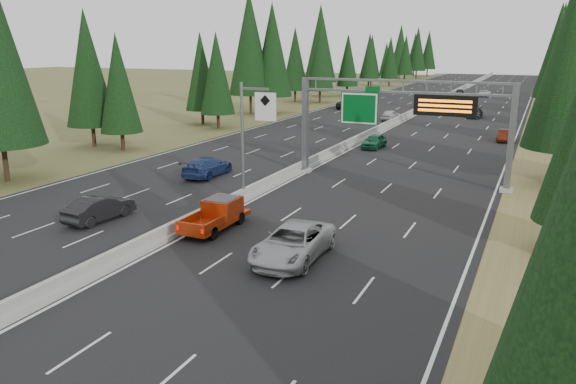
# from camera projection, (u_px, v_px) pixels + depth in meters

# --- Properties ---
(road) EXTENTS (32.00, 260.00, 0.08)m
(road) POSITION_uv_depth(u_px,v_px,m) (415.00, 114.00, 86.82)
(road) COLOR black
(road) RESTS_ON ground
(shoulder_right) EXTENTS (3.60, 260.00, 0.06)m
(shoulder_right) POSITION_uv_depth(u_px,v_px,m) (540.00, 120.00, 79.71)
(shoulder_right) COLOR olive
(shoulder_right) RESTS_ON ground
(shoulder_left) EXTENTS (3.60, 260.00, 0.06)m
(shoulder_left) POSITION_uv_depth(u_px,v_px,m) (309.00, 109.00, 93.94)
(shoulder_left) COLOR #4E5528
(shoulder_left) RESTS_ON ground
(median_barrier) EXTENTS (0.70, 260.00, 0.85)m
(median_barrier) POSITION_uv_depth(u_px,v_px,m) (415.00, 111.00, 86.73)
(median_barrier) COLOR gray
(median_barrier) RESTS_ON road
(sign_gantry) EXTENTS (16.75, 0.98, 7.80)m
(sign_gantry) POSITION_uv_depth(u_px,v_px,m) (410.00, 115.00, 42.19)
(sign_gantry) COLOR slate
(sign_gantry) RESTS_ON road
(hov_sign_pole) EXTENTS (2.80, 0.50, 8.00)m
(hov_sign_pole) POSITION_uv_depth(u_px,v_px,m) (250.00, 134.00, 36.93)
(hov_sign_pole) COLOR slate
(hov_sign_pole) RESTS_ON road
(tree_row_left) EXTENTS (11.70, 239.66, 18.72)m
(tree_row_left) POSITION_uv_depth(u_px,v_px,m) (241.00, 54.00, 80.15)
(tree_row_left) COLOR black
(tree_row_left) RESTS_ON ground
(silver_minivan) EXTENTS (2.89, 6.08, 1.68)m
(silver_minivan) POSITION_uv_depth(u_px,v_px,m) (293.00, 243.00, 27.79)
(silver_minivan) COLOR #B1B2B6
(silver_minivan) RESTS_ON road
(red_pickup) EXTENTS (1.85, 5.17, 1.69)m
(red_pickup) POSITION_uv_depth(u_px,v_px,m) (219.00, 212.00, 32.55)
(red_pickup) COLOR black
(red_pickup) RESTS_ON road
(car_ahead_green) EXTENTS (1.96, 4.28, 1.42)m
(car_ahead_green) POSITION_uv_depth(u_px,v_px,m) (374.00, 141.00, 57.78)
(car_ahead_green) COLOR #135433
(car_ahead_green) RESTS_ON road
(car_ahead_dkred) EXTENTS (1.58, 3.92, 1.27)m
(car_ahead_dkred) POSITION_uv_depth(u_px,v_px,m) (505.00, 136.00, 61.85)
(car_ahead_dkred) COLOR #50180B
(car_ahead_dkred) RESTS_ON road
(car_ahead_dkgrey) EXTENTS (2.06, 5.05, 1.46)m
(car_ahead_dkgrey) POSITION_uv_depth(u_px,v_px,m) (474.00, 112.00, 82.09)
(car_ahead_dkgrey) COLOR #232326
(car_ahead_dkgrey) RESTS_ON road
(car_ahead_white) EXTENTS (2.36, 4.68, 1.27)m
(car_ahead_white) POSITION_uv_depth(u_px,v_px,m) (484.00, 93.00, 115.71)
(car_ahead_white) COLOR silver
(car_ahead_white) RESTS_ON road
(car_ahead_far) EXTENTS (1.64, 3.92, 1.33)m
(car_ahead_far) POSITION_uv_depth(u_px,v_px,m) (459.00, 92.00, 118.45)
(car_ahead_far) COLOR black
(car_ahead_far) RESTS_ON road
(car_onc_near) EXTENTS (1.99, 4.72, 1.52)m
(car_onc_near) POSITION_uv_depth(u_px,v_px,m) (99.00, 208.00, 33.94)
(car_onc_near) COLOR black
(car_onc_near) RESTS_ON road
(car_onc_blue) EXTENTS (2.43, 5.54, 1.58)m
(car_onc_blue) POSITION_uv_depth(u_px,v_px,m) (207.00, 167.00, 45.40)
(car_onc_blue) COLOR navy
(car_onc_blue) RESTS_ON road
(car_onc_white) EXTENTS (2.17, 4.50, 1.48)m
(car_onc_white) POSITION_uv_depth(u_px,v_px,m) (391.00, 115.00, 79.11)
(car_onc_white) COLOR #BBBBBB
(car_onc_white) RESTS_ON road
(car_onc_far) EXTENTS (2.78, 5.88, 1.62)m
(car_onc_far) POSITION_uv_depth(u_px,v_px,m) (349.00, 104.00, 93.48)
(car_onc_far) COLOR black
(car_onc_far) RESTS_ON road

